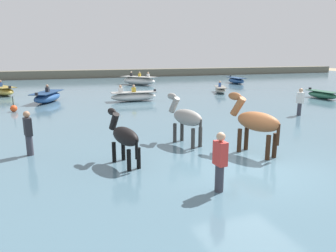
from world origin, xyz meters
TOP-DOWN VIEW (x-y plane):
  - ground_plane at (0.00, 0.00)m, footprint 120.00×120.00m
  - water_surface at (0.00, 10.00)m, footprint 90.00×90.00m
  - horse_lead_chestnut at (0.80, 1.04)m, footprint 0.98×1.92m
  - horse_trailing_grey at (-0.76, 2.79)m, footprint 0.86×1.78m
  - horse_flank_black at (-3.17, 1.45)m, footprint 0.76×1.62m
  - boat_mid_channel at (-0.02, 13.38)m, footprint 3.07×1.11m
  - boat_far_inshore at (-8.68, 19.72)m, footprint 2.45×3.27m
  - boat_near_port at (-5.39, 14.84)m, footprint 2.23×3.41m
  - boat_far_offshore at (3.18, 24.32)m, footprint 3.57×3.95m
  - boat_mid_outer at (7.71, 15.58)m, footprint 1.69×2.63m
  - boat_distant_east at (13.39, 22.38)m, footprint 1.34×3.05m
  - boat_distant_west at (12.76, 10.12)m, footprint 0.88×2.46m
  - person_spectator_far at (-1.55, -1.01)m, footprint 0.23×0.34m
  - person_onlooker_right at (-5.73, 3.25)m, footprint 0.27×0.36m
  - person_onlooker_left at (6.69, 5.64)m, footprint 0.31×0.37m
  - channel_buoy at (-7.06, 11.65)m, footprint 0.36×0.36m
  - far_shoreline at (0.00, 36.61)m, footprint 80.00×2.40m

SIDE VIEW (x-z plane):
  - ground_plane at x=0.00m, z-range 0.00..0.00m
  - water_surface at x=0.00m, z-range 0.00..0.26m
  - channel_buoy at x=-7.06m, z-range 0.02..0.86m
  - boat_mid_outer at x=7.71m, z-range 0.02..0.98m
  - boat_distant_west at x=12.76m, z-range 0.18..0.84m
  - boat_distant_east at x=13.39m, z-range 0.18..0.95m
  - boat_mid_channel at x=-0.02m, z-range 0.03..1.11m
  - boat_near_port at x=-5.39m, z-range 0.02..1.16m
  - boat_far_inshore at x=-8.68m, z-range 0.02..1.17m
  - far_shoreline at x=0.00m, z-range 0.00..1.28m
  - boat_far_offshore at x=3.18m, z-range 0.02..1.35m
  - person_spectator_far at x=-1.55m, z-range 0.05..1.68m
  - person_onlooker_right at x=-5.73m, z-range 0.05..1.68m
  - person_onlooker_left at x=6.69m, z-range 0.05..1.68m
  - horse_flank_black at x=-3.17m, z-range 0.16..1.93m
  - horse_trailing_grey at x=-0.76m, z-range 0.18..2.12m
  - horse_lead_chestnut at x=0.80m, z-range 0.19..2.29m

